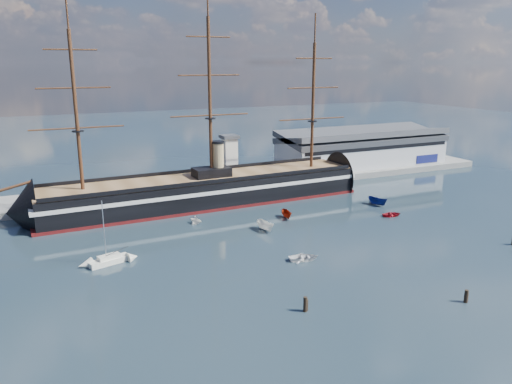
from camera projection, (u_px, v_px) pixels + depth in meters
name	position (u px, v px, depth m)	size (l,w,h in m)	color
ground	(268.00, 220.00, 125.44)	(600.00, 600.00, 0.00)	#172834
quay	(247.00, 185.00, 161.11)	(180.00, 18.00, 2.00)	slate
warehouse	(362.00, 148.00, 182.17)	(63.00, 21.00, 11.60)	#B7BABC
quay_tower	(230.00, 158.00, 153.17)	(5.00, 5.00, 15.00)	silver
warship	(199.00, 191.00, 137.35)	(113.10, 18.77, 53.94)	black
sailboat	(109.00, 260.00, 97.85)	(8.44, 4.52, 12.95)	silver
motorboat_a	(265.00, 231.00, 117.11)	(7.22, 2.65, 2.89)	white
motorboat_b	(304.00, 260.00, 99.70)	(3.74, 1.50, 1.74)	white
motorboat_c	(287.00, 218.00, 126.45)	(6.25, 2.29, 2.50)	maroon
motorboat_d	(196.00, 223.00, 122.45)	(5.77, 2.50, 2.12)	white
motorboat_e	(392.00, 216.00, 128.29)	(3.14, 1.25, 1.46)	#A30A17
motorboat_f	(377.00, 205.00, 138.11)	(7.02, 2.57, 2.81)	navy
piling_near_left	(305.00, 312.00, 79.15)	(0.64, 0.64, 3.23)	black
piling_near_mid	(465.00, 302.00, 82.15)	(0.64, 0.64, 2.91)	black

